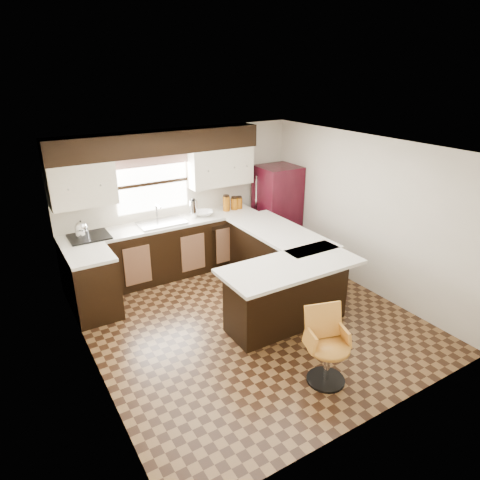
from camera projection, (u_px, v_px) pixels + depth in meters
floor at (249, 319)px, 6.05m from camera, size 4.40×4.40×0.00m
ceiling at (251, 149)px, 5.14m from camera, size 4.40×4.40×0.00m
wall_back at (181, 199)px, 7.34m from camera, size 4.40×0.00×4.40m
wall_front at (381, 320)px, 3.85m from camera, size 4.40×0.00×4.40m
wall_left at (85, 279)px, 4.58m from camera, size 0.00×4.40×4.40m
wall_right at (364, 214)px, 6.60m from camera, size 0.00×4.40×4.40m
base_cab_back at (166, 251)px, 7.16m from camera, size 3.30×0.60×0.90m
base_cab_left at (94, 286)px, 6.00m from camera, size 0.60×0.70×0.90m
counter_back at (164, 224)px, 6.99m from camera, size 3.30×0.60×0.04m
counter_left at (89, 256)px, 5.82m from camera, size 0.60×0.70×0.04m
soffit at (159, 143)px, 6.62m from camera, size 3.40×0.35×0.36m
upper_cab_left at (82, 185)px, 6.22m from camera, size 0.94×0.35×0.64m
upper_cab_right at (220, 167)px, 7.33m from camera, size 1.14×0.35×0.64m
window_pane at (152, 183)px, 6.95m from camera, size 1.20×0.02×0.90m
valance at (151, 160)px, 6.77m from camera, size 1.30×0.06×0.18m
sink at (162, 223)px, 6.93m from camera, size 0.75×0.45×0.03m
dishwasher at (226, 245)px, 7.43m from camera, size 0.58×0.03×0.78m
cooktop at (89, 237)px, 6.38m from camera, size 0.58×0.50×0.02m
peninsula_long at (276, 260)px, 6.80m from camera, size 0.60×1.95×0.90m
peninsula_return at (287, 295)px, 5.78m from camera, size 1.65×0.60×0.90m
counter_pen_long at (280, 232)px, 6.65m from camera, size 0.84×1.95×0.04m
counter_pen_return at (291, 266)px, 5.52m from camera, size 1.89×0.84×0.04m
refrigerator at (277, 210)px, 7.96m from camera, size 0.71×0.68×1.66m
bar_chair at (329, 348)px, 4.70m from camera, size 0.59×0.59×0.89m
kettle at (81, 229)px, 6.28m from camera, size 0.19×0.19×0.26m
percolator at (194, 209)px, 7.18m from camera, size 0.13×0.13×0.30m
mixing_bowl at (204, 213)px, 7.31m from camera, size 0.39×0.39×0.08m
canister_large at (226, 204)px, 7.51m from camera, size 0.12×0.12×0.26m
canister_med at (234, 204)px, 7.60m from camera, size 0.13×0.13×0.20m
canister_small at (239, 203)px, 7.65m from camera, size 0.12×0.12×0.20m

